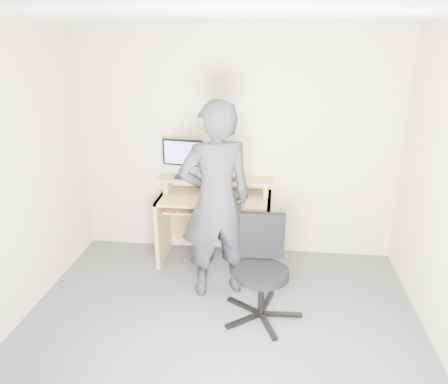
% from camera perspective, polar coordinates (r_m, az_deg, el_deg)
% --- Properties ---
extents(ground, '(3.50, 3.50, 0.00)m').
position_cam_1_polar(ground, '(3.75, -1.07, -19.43)').
color(ground, '#4D4D52').
rests_on(ground, ground).
extents(back_wall, '(3.50, 0.02, 2.50)m').
position_cam_1_polar(back_wall, '(4.78, 1.61, 6.17)').
color(back_wall, beige).
rests_on(back_wall, ground).
extents(ceiling, '(3.50, 3.50, 0.02)m').
position_cam_1_polar(ceiling, '(2.91, -1.40, 22.33)').
color(ceiling, white).
rests_on(ceiling, back_wall).
extents(desk, '(1.20, 0.60, 0.91)m').
position_cam_1_polar(desk, '(4.81, -1.08, -2.55)').
color(desk, tan).
rests_on(desk, ground).
extents(monitor, '(0.45, 0.13, 0.43)m').
position_cam_1_polar(monitor, '(4.71, -5.40, 4.84)').
color(monitor, black).
rests_on(monitor, desk).
extents(external_drive, '(0.07, 0.13, 0.20)m').
position_cam_1_polar(external_drive, '(4.75, -1.19, 3.10)').
color(external_drive, black).
rests_on(external_drive, desk).
extents(travel_mug, '(0.11, 0.11, 0.20)m').
position_cam_1_polar(travel_mug, '(4.73, -0.26, 3.02)').
color(travel_mug, silver).
rests_on(travel_mug, desk).
extents(smartphone, '(0.09, 0.14, 0.01)m').
position_cam_1_polar(smartphone, '(4.68, 1.24, 1.62)').
color(smartphone, black).
rests_on(smartphone, desk).
extents(charger, '(0.05, 0.05, 0.03)m').
position_cam_1_polar(charger, '(4.70, -4.48, 1.81)').
color(charger, black).
rests_on(charger, desk).
extents(headphones, '(0.17, 0.17, 0.06)m').
position_cam_1_polar(headphones, '(4.82, -4.02, 2.16)').
color(headphones, silver).
rests_on(headphones, desk).
extents(keyboard, '(0.49, 0.28, 0.03)m').
position_cam_1_polar(keyboard, '(4.62, -2.13, -1.94)').
color(keyboard, black).
rests_on(keyboard, desk).
extents(mouse, '(0.10, 0.07, 0.04)m').
position_cam_1_polar(mouse, '(4.54, 1.45, -0.93)').
color(mouse, black).
rests_on(mouse, desk).
extents(office_chair, '(0.69, 0.71, 0.89)m').
position_cam_1_polar(office_chair, '(3.86, 4.97, -9.44)').
color(office_chair, black).
rests_on(office_chair, ground).
extents(person, '(0.80, 0.67, 1.87)m').
position_cam_1_polar(person, '(4.00, -1.05, -1.23)').
color(person, black).
rests_on(person, ground).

